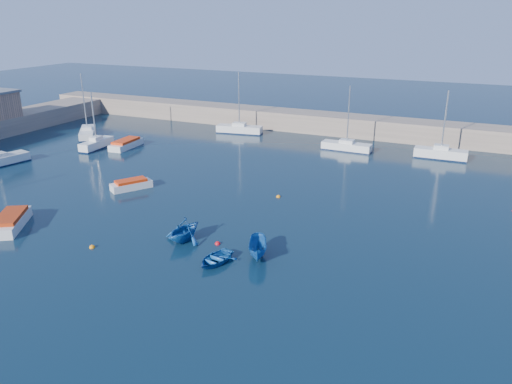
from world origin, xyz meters
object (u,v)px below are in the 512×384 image
at_px(sailboat_6, 346,146).
at_px(dinghy_left, 184,230).
at_px(sailboat_5, 239,129).
at_px(motorboat_0, 11,221).
at_px(dinghy_right, 258,249).
at_px(sailboat_7, 441,153).
at_px(dinghy_center, 215,259).
at_px(motorboat_2, 126,144).
at_px(sailboat_4, 88,132).
at_px(motorboat_1, 131,185).
at_px(sailboat_3, 97,144).

relative_size(sailboat_6, dinghy_left, 2.34).
bearing_deg(sailboat_5, sailboat_6, -109.63).
distance_m(sailboat_6, motorboat_0, 38.35).
bearing_deg(dinghy_right, motorboat_0, 167.58).
height_order(dinghy_left, dinghy_right, dinghy_left).
distance_m(sailboat_7, dinghy_center, 35.28).
relative_size(motorboat_0, dinghy_right, 1.55).
bearing_deg(sailboat_6, motorboat_2, 112.97).
xyz_separation_m(sailboat_4, dinghy_left, (29.87, -22.87, 0.32)).
bearing_deg(sailboat_7, motorboat_1, 131.00).
height_order(sailboat_4, sailboat_7, sailboat_4).
xyz_separation_m(sailboat_4, motorboat_2, (8.64, -2.67, -0.07)).
distance_m(sailboat_6, dinghy_right, 30.42).
xyz_separation_m(sailboat_6, dinghy_right, (1.73, -30.37, 0.10)).
height_order(motorboat_1, dinghy_right, dinghy_right).
relative_size(sailboat_7, dinghy_center, 2.59).
bearing_deg(sailboat_3, sailboat_5, 46.98).
xyz_separation_m(sailboat_7, dinghy_left, (-15.25, -31.25, 0.24)).
height_order(sailboat_6, motorboat_0, sailboat_6).
height_order(sailboat_6, motorboat_1, sailboat_6).
bearing_deg(motorboat_0, dinghy_left, -17.23).
relative_size(sailboat_3, dinghy_left, 2.08).
bearing_deg(sailboat_5, motorboat_0, 167.86).
relative_size(dinghy_center, dinghy_left, 0.91).
relative_size(sailboat_7, motorboat_1, 1.98).
bearing_deg(dinghy_center, motorboat_2, 147.82).
xyz_separation_m(sailboat_6, sailboat_7, (10.87, 1.03, 0.10)).
bearing_deg(sailboat_5, dinghy_right, -160.84).
bearing_deg(dinghy_right, sailboat_4, 125.23).
bearing_deg(motorboat_0, sailboat_6, 30.00).
distance_m(sailboat_7, motorboat_0, 45.32).
bearing_deg(motorboat_2, sailboat_4, 159.21).
relative_size(sailboat_4, dinghy_left, 2.52).
relative_size(dinghy_left, dinghy_right, 1.00).
bearing_deg(sailboat_7, dinghy_center, 160.20).
distance_m(motorboat_0, motorboat_1, 11.73).
relative_size(sailboat_3, sailboat_4, 0.83).
relative_size(motorboat_1, motorboat_2, 0.76).
bearing_deg(motorboat_1, dinghy_center, -1.91).
bearing_deg(motorboat_1, sailboat_7, 74.09).
bearing_deg(sailboat_3, dinghy_left, -39.95).
height_order(sailboat_7, motorboat_0, sailboat_7).
bearing_deg(sailboat_4, dinghy_right, -70.87).
bearing_deg(motorboat_1, sailboat_6, 87.95).
bearing_deg(sailboat_5, motorboat_2, 135.05).
bearing_deg(dinghy_center, motorboat_0, -165.85).
bearing_deg(dinghy_left, dinghy_right, 6.25).
relative_size(sailboat_7, dinghy_left, 2.34).
height_order(sailboat_7, dinghy_right, sailboat_7).
bearing_deg(sailboat_6, sailboat_4, 103.72).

